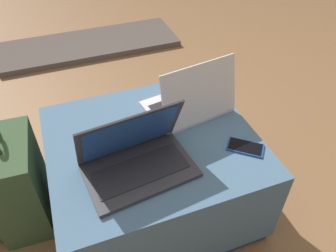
{
  "coord_description": "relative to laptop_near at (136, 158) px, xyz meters",
  "views": [
    {
      "loc": [
        -0.27,
        -0.89,
        1.3
      ],
      "look_at": [
        0.05,
        -0.03,
        0.49
      ],
      "focal_mm": 35.0,
      "sensor_mm": 36.0,
      "label": 1
    }
  ],
  "objects": [
    {
      "name": "laptop_near",
      "position": [
        0.0,
        0.0,
        0.0
      ],
      "size": [
        0.4,
        0.28,
        0.24
      ],
      "rotation": [
        0.0,
        0.0,
        0.12
      ],
      "color": "#333338",
      "rests_on": "ottoman"
    },
    {
      "name": "cell_phone",
      "position": [
        0.41,
        -0.05,
        -0.04
      ],
      "size": [
        0.15,
        0.14,
        0.01
      ],
      "rotation": [
        0.0,
        0.0,
        4.02
      ],
      "color": "#1E4C9E",
      "rests_on": "ottoman"
    },
    {
      "name": "backpack",
      "position": [
        -0.47,
        0.26,
        -0.26
      ],
      "size": [
        0.26,
        0.34,
        0.5
      ],
      "rotation": [
        0.0,
        0.0,
        -1.61
      ],
      "color": "#385133",
      "rests_on": "ground_plane"
    },
    {
      "name": "laptop_far",
      "position": [
        0.3,
        0.22,
        0.0
      ],
      "size": [
        0.37,
        0.3,
        0.25
      ],
      "rotation": [
        0.0,
        0.0,
        3.3
      ],
      "color": "silver",
      "rests_on": "ottoman"
    },
    {
      "name": "fireplace_hearth",
      "position": [
        0.1,
        1.76,
        -0.44
      ],
      "size": [
        1.4,
        0.5,
        0.04
      ],
      "color": "#564C47",
      "rests_on": "ground_plane"
    },
    {
      "name": "ottoman",
      "position": [
        0.1,
        0.12,
        -0.25
      ],
      "size": [
        0.8,
        0.72,
        0.41
      ],
      "color": "#2A3D4E",
      "rests_on": "ground_plane"
    },
    {
      "name": "ground_plane",
      "position": [
        0.1,
        0.12,
        -0.46
      ],
      "size": [
        14.0,
        14.0,
        0.0
      ],
      "primitive_type": "plane",
      "color": "olive"
    }
  ]
}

